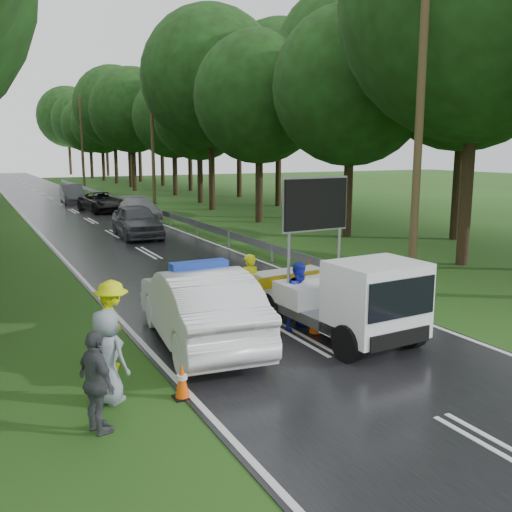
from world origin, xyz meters
TOP-DOWN VIEW (x-y plane):
  - ground at (0.00, 0.00)m, footprint 160.00×160.00m
  - road at (0.00, 30.00)m, footprint 7.00×140.00m
  - guardrail at (3.70, 29.67)m, footprint 0.12×60.06m
  - utility_pole_near at (5.20, 2.00)m, footprint 1.40×0.24m
  - utility_pole_mid at (5.20, 28.00)m, footprint 1.40×0.24m
  - utility_pole_far at (5.20, 54.00)m, footprint 1.40×0.24m
  - police_sedan at (-2.17, 0.61)m, footprint 2.37×5.34m
  - work_truck at (0.90, -0.50)m, footprint 2.22×4.60m
  - barrier at (-0.18, 1.00)m, footprint 2.98×0.37m
  - officer at (-0.26, 2.00)m, footprint 0.61×0.42m
  - civilian at (0.36, 0.50)m, footprint 0.93×0.81m
  - bystander_left at (-4.24, 0.00)m, footprint 1.02×1.31m
  - bystander_mid at (-5.06, -2.50)m, footprint 0.65×1.03m
  - bystander_right at (-4.68, -1.50)m, footprint 0.90×0.96m
  - queue_car_first at (0.80, 16.58)m, footprint 2.12×4.80m
  - queue_car_second at (2.60, 22.58)m, footprint 2.34×5.02m
  - queue_car_third at (1.73, 28.75)m, footprint 2.80×5.07m
  - queue_car_fourth at (0.98, 36.36)m, footprint 1.82×4.57m
  - cone_near_left at (-3.50, -1.92)m, footprint 0.31×0.31m
  - cone_center at (0.49, 0.00)m, footprint 0.37×0.37m
  - cone_far at (0.38, 5.00)m, footprint 0.36×0.36m
  - cone_left_mid at (-2.00, 1.33)m, footprint 0.36×0.36m
  - cone_right at (3.13, 4.50)m, footprint 0.38×0.38m

SIDE VIEW (x-z plane):
  - ground at x=0.00m, z-range 0.00..0.00m
  - road at x=0.00m, z-range 0.00..0.02m
  - cone_near_left at x=-3.50m, z-range -0.01..0.64m
  - cone_far at x=0.38m, z-range -0.01..0.74m
  - cone_left_mid at x=-2.00m, z-range -0.01..0.75m
  - cone_center at x=0.49m, z-range -0.01..0.77m
  - cone_right at x=3.13m, z-range -0.01..0.79m
  - guardrail at x=3.70m, z-range 0.20..0.90m
  - queue_car_third at x=1.73m, z-range 0.00..1.34m
  - queue_car_second at x=2.60m, z-range 0.00..1.42m
  - queue_car_fourth at x=0.98m, z-range 0.00..1.48m
  - queue_car_first at x=0.80m, z-range 0.00..1.60m
  - bystander_mid at x=-5.06m, z-range 0.00..1.63m
  - civilian at x=0.36m, z-range 0.00..1.64m
  - officer at x=-0.26m, z-range 0.00..1.64m
  - bystander_right at x=-4.68m, z-range 0.00..1.65m
  - police_sedan at x=-2.17m, z-range -0.08..1.79m
  - bystander_left at x=-4.24m, z-range 0.00..1.78m
  - barrier at x=-0.18m, z-range 0.32..1.55m
  - work_truck at x=0.90m, z-range -0.82..2.77m
  - utility_pole_near at x=5.20m, z-range 0.06..10.06m
  - utility_pole_mid at x=5.20m, z-range 0.06..10.06m
  - utility_pole_far at x=5.20m, z-range 0.06..10.06m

